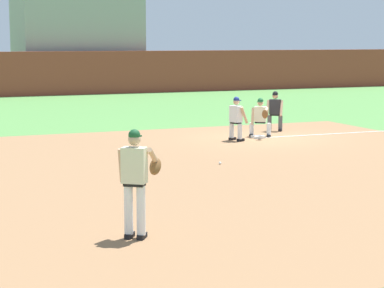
# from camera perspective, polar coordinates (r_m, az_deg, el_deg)

# --- Properties ---
(ground_plane) EXTENTS (160.00, 160.00, 0.00)m
(ground_plane) POSITION_cam_1_polar(r_m,az_deg,el_deg) (25.42, 5.05, 0.44)
(ground_plane) COLOR #518942
(infield_dirt_patch) EXTENTS (18.00, 18.00, 0.01)m
(infield_dirt_patch) POSITION_cam_1_polar(r_m,az_deg,el_deg) (18.97, 1.93, -2.11)
(infield_dirt_patch) COLOR #936B47
(infield_dirt_patch) RESTS_ON ground
(first_base_bag) EXTENTS (0.38, 0.38, 0.09)m
(first_base_bag) POSITION_cam_1_polar(r_m,az_deg,el_deg) (25.42, 5.05, 0.54)
(first_base_bag) COLOR white
(first_base_bag) RESTS_ON ground
(baseball) EXTENTS (0.07, 0.07, 0.07)m
(baseball) POSITION_cam_1_polar(r_m,az_deg,el_deg) (20.05, 2.15, -1.46)
(baseball) COLOR white
(baseball) RESTS_ON ground
(pitcher) EXTENTS (0.84, 0.55, 1.86)m
(pitcher) POSITION_cam_1_polar(r_m,az_deg,el_deg) (12.51, -4.28, -2.51)
(pitcher) COLOR black
(pitcher) RESTS_ON ground
(first_baseman) EXTENTS (0.73, 1.09, 1.34)m
(first_baseman) POSITION_cam_1_polar(r_m,az_deg,el_deg) (25.66, 5.25, 2.16)
(first_baseman) COLOR black
(first_baseman) RESTS_ON ground
(baserunner) EXTENTS (0.56, 0.66, 1.46)m
(baserunner) POSITION_cam_1_polar(r_m,az_deg,el_deg) (24.64, 3.39, 2.08)
(baserunner) COLOR black
(baserunner) RESTS_ON ground
(umpire) EXTENTS (0.68, 0.65, 1.46)m
(umpire) POSITION_cam_1_polar(r_m,az_deg,el_deg) (27.34, 6.35, 2.63)
(umpire) COLOR black
(umpire) RESTS_ON ground
(outfield_wall) EXTENTS (48.00, 0.50, 2.60)m
(outfield_wall) POSITION_cam_1_polar(r_m,az_deg,el_deg) (45.92, -7.66, 5.41)
(outfield_wall) COLOR brown
(outfield_wall) RESTS_ON ground
(stadium_seating_block) EXTENTS (7.55, 5.90, 6.00)m
(stadium_seating_block) POSITION_cam_1_polar(r_m,az_deg,el_deg) (49.51, -8.80, 7.56)
(stadium_seating_block) COLOR gray
(stadium_seating_block) RESTS_ON ground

